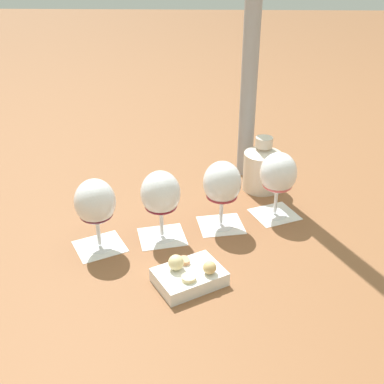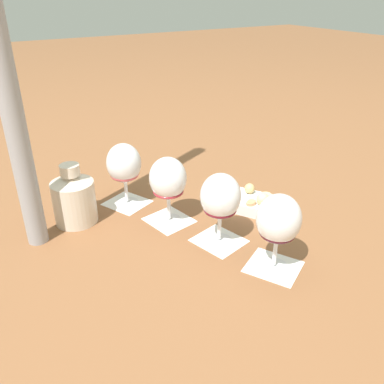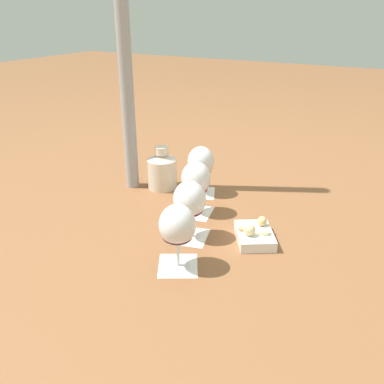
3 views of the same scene
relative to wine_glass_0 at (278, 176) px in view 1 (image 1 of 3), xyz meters
name	(u,v)px [view 1 (image 1 of 3)]	position (x,y,z in m)	size (l,w,h in m)	color
ground_plane	(192,230)	(0.21, 0.08, -0.11)	(8.00, 8.00, 0.00)	brown
tasting_card_0	(275,214)	(0.00, 0.00, -0.11)	(0.14, 0.14, 0.00)	white
tasting_card_1	(221,225)	(0.14, 0.06, -0.11)	(0.13, 0.12, 0.00)	white
tasting_card_2	(162,237)	(0.28, 0.12, -0.11)	(0.13, 0.12, 0.00)	white
tasting_card_3	(100,246)	(0.43, 0.16, -0.11)	(0.14, 0.14, 0.00)	white
wine_glass_0	(278,176)	(0.00, 0.00, 0.00)	(0.09, 0.09, 0.17)	white
wine_glass_1	(222,185)	(0.14, 0.06, 0.00)	(0.09, 0.09, 0.17)	white
wine_glass_2	(161,196)	(0.28, 0.12, 0.00)	(0.09, 0.09, 0.17)	white
wine_glass_3	(95,205)	(0.43, 0.16, 0.00)	(0.09, 0.09, 0.17)	white
ceramic_vase	(262,167)	(0.02, -0.15, -0.05)	(0.11, 0.11, 0.16)	beige
snack_dish	(187,275)	(0.22, 0.29, -0.09)	(0.17, 0.16, 0.06)	white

